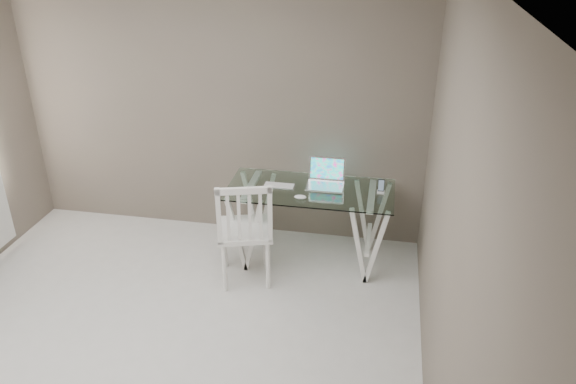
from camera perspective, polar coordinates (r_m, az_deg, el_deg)
name	(u,v)px	position (r m, az deg, el deg)	size (l,w,h in m)	color
room	(93,155)	(3.45, -19.22, 3.54)	(4.50, 4.52, 2.71)	beige
desk	(310,224)	(5.23, 2.22, -3.27)	(1.50, 0.70, 0.75)	silver
chair	(245,228)	(4.82, -4.42, -3.70)	(0.57, 0.57, 1.02)	white
laptop	(326,179)	(5.14, 3.86, 1.37)	(0.33, 0.27, 0.24)	silver
keyboard	(279,186)	(5.11, -0.91, 0.66)	(0.29, 0.12, 0.01)	silver
mouse	(300,197)	(4.88, 1.27, -0.51)	(0.11, 0.06, 0.03)	white
phone_dock	(381,189)	(5.05, 9.41, 0.29)	(0.07, 0.07, 0.12)	white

